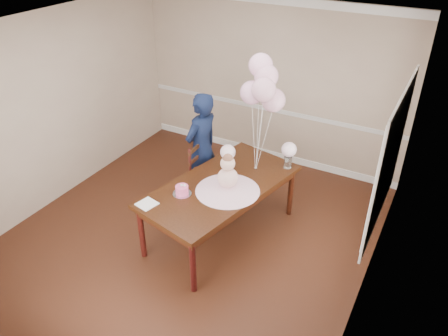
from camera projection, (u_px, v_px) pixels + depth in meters
floor at (190, 235)px, 5.90m from camera, size 4.50×5.00×0.00m
ceiling at (180, 33)px, 4.50m from camera, size 4.50×5.00×0.02m
wall_back at (270, 83)px, 7.08m from camera, size 4.50×0.02×2.70m
wall_front at (7, 285)px, 3.33m from camera, size 4.50×0.02×2.70m
wall_left at (51, 111)px, 6.13m from camera, size 0.02×5.00×2.70m
wall_right at (379, 200)px, 4.28m from camera, size 0.02×5.00×2.70m
chair_rail_trim at (268, 109)px, 7.31m from camera, size 4.50×0.02×0.07m
crown_molding at (274, 0)px, 6.41m from camera, size 4.50×0.02×0.12m
baseboard_trim at (266, 153)px, 7.74m from camera, size 4.50×0.02×0.12m
window_frame at (390, 159)px, 4.56m from camera, size 0.02×1.66×1.56m
window_blinds at (388, 159)px, 4.57m from camera, size 0.01×1.50×1.40m
dining_table_top at (221, 186)px, 5.55m from camera, size 1.50×2.30×0.05m
table_apron at (221, 191)px, 5.59m from camera, size 1.37×2.17×0.11m
table_leg_fl at (142, 232)px, 5.38m from camera, size 0.09×0.09×0.74m
table_leg_fr at (193, 266)px, 4.88m from camera, size 0.09×0.09×0.74m
table_leg_bl at (242, 170)px, 6.63m from camera, size 0.09×0.09×0.74m
table_leg_br at (291, 192)px, 6.13m from camera, size 0.09×0.09×0.74m
baby_skirt at (228, 187)px, 5.38m from camera, size 0.96×0.96×0.11m
baby_torso at (228, 178)px, 5.31m from camera, size 0.25×0.25×0.25m
baby_head at (228, 163)px, 5.21m from camera, size 0.18×0.18×0.18m
baby_hair at (228, 159)px, 5.17m from camera, size 0.13×0.13×0.13m
cake_platter at (182, 194)px, 5.34m from camera, size 0.28×0.28×0.01m
birthday_cake at (182, 190)px, 5.31m from camera, size 0.19×0.19×0.11m
cake_flower_a at (182, 185)px, 5.28m from camera, size 0.03×0.03×0.03m
cake_flower_b at (185, 185)px, 5.27m from camera, size 0.03×0.03×0.03m
rose_vase_near at (228, 165)px, 5.78m from camera, size 0.13×0.13×0.17m
roses_near at (228, 152)px, 5.68m from camera, size 0.20×0.20×0.20m
rose_vase_far at (288, 162)px, 5.84m from camera, size 0.13×0.13×0.17m
roses_far at (289, 150)px, 5.74m from camera, size 0.20×0.20×0.20m
napkin at (147, 204)px, 5.16m from camera, size 0.25×0.25×0.01m
balloon_weight at (256, 168)px, 5.84m from camera, size 0.05×0.05×0.02m
balloon_a at (252, 93)px, 5.36m from camera, size 0.30×0.30×0.30m
balloon_b at (264, 90)px, 5.15m from camera, size 0.30×0.30×0.30m
balloon_c at (266, 76)px, 5.25m from camera, size 0.30×0.30×0.30m
balloon_d at (261, 65)px, 5.26m from camera, size 0.30×0.30×0.30m
balloon_e at (273, 100)px, 5.29m from camera, size 0.30×0.30×0.30m
balloon_ribbon_a at (254, 138)px, 5.64m from camera, size 0.10×0.03×0.89m
balloon_ribbon_b at (259, 137)px, 5.54m from camera, size 0.10×0.08×0.99m
balloon_ribbon_c at (260, 130)px, 5.59m from camera, size 0.04×0.09×1.10m
balloon_ribbon_d at (258, 125)px, 5.59m from camera, size 0.06×0.13×1.20m
balloon_ribbon_e at (264, 142)px, 5.61m from camera, size 0.16×0.04×0.82m
dining_chair_seat at (209, 181)px, 6.22m from camera, size 0.46×0.46×0.05m
chair_leg_fl at (193, 198)px, 6.27m from camera, size 0.04×0.04×0.43m
chair_leg_fr at (215, 205)px, 6.14m from camera, size 0.04×0.04×0.43m
chair_leg_bl at (204, 186)px, 6.55m from camera, size 0.04×0.04×0.43m
chair_leg_br at (226, 192)px, 6.42m from camera, size 0.04×0.04×0.43m
chair_back_post_l at (190, 167)px, 6.01m from camera, size 0.04×0.04×0.56m
chair_back_post_r at (202, 155)px, 6.29m from camera, size 0.04×0.04×0.56m
chair_slat_low at (197, 168)px, 6.21m from camera, size 0.05×0.40×0.05m
chair_slat_mid at (196, 158)px, 6.13m from camera, size 0.05×0.40×0.05m
chair_slat_top at (196, 148)px, 6.04m from camera, size 0.05×0.40×0.05m
woman at (202, 149)px, 6.24m from camera, size 0.51×0.67×1.68m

